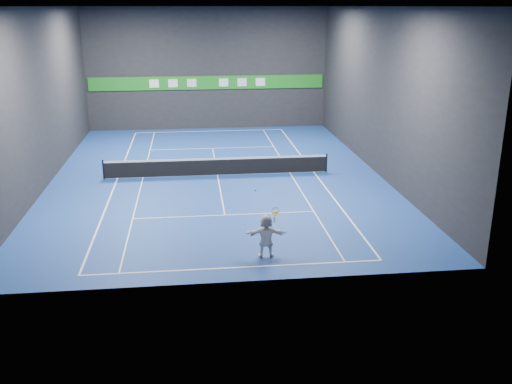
{
  "coord_description": "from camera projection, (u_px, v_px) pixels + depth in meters",
  "views": [
    {
      "loc": [
        -1.39,
        -30.6,
        9.03
      ],
      "look_at": [
        1.27,
        -7.77,
        1.5
      ],
      "focal_mm": 40.0,
      "sensor_mm": 36.0,
      "label": 1
    }
  ],
  "objects": [
    {
      "name": "wall_back",
      "position": [
        207.0,
        69.0,
        42.72
      ],
      "size": [
        18.0,
        0.1,
        9.0
      ],
      "primitive_type": "cube",
      "color": "black",
      "rests_on": "ground"
    },
    {
      "name": "sideline_singles_right",
      "position": [
        290.0,
        173.0,
        32.3
      ],
      "size": [
        0.06,
        23.78,
        0.01
      ],
      "primitive_type": "cube",
      "color": "white",
      "rests_on": "ground"
    },
    {
      "name": "tennis_ball",
      "position": [
        255.0,
        190.0,
        20.89
      ],
      "size": [
        0.07,
        0.07,
        0.07
      ],
      "primitive_type": "sphere",
      "color": "#C3D723",
      "rests_on": "player"
    },
    {
      "name": "sideline_singles_left",
      "position": [
        143.0,
        178.0,
        31.4
      ],
      "size": [
        0.06,
        23.78,
        0.01
      ],
      "primitive_type": "cube",
      "color": "white",
      "rests_on": "ground"
    },
    {
      "name": "baseline_near",
      "position": [
        234.0,
        268.0,
        20.63
      ],
      "size": [
        10.98,
        0.08,
        0.01
      ],
      "primitive_type": "cube",
      "color": "white",
      "rests_on": "ground"
    },
    {
      "name": "service_line_near",
      "position": [
        225.0,
        215.0,
        25.81
      ],
      "size": [
        8.23,
        0.06,
        0.01
      ],
      "primitive_type": "cube",
      "color": "white",
      "rests_on": "ground"
    },
    {
      "name": "center_service_line",
      "position": [
        218.0,
        175.0,
        31.85
      ],
      "size": [
        0.06,
        12.8,
        0.01
      ],
      "primitive_type": "cube",
      "color": "white",
      "rests_on": "ground"
    },
    {
      "name": "player",
      "position": [
        266.0,
        236.0,
        21.3
      ],
      "size": [
        1.58,
        0.6,
        1.68
      ],
      "primitive_type": "imported",
      "rotation": [
        0.0,
        0.0,
        3.07
      ],
      "color": "white",
      "rests_on": "ground"
    },
    {
      "name": "baseline_far",
      "position": [
        209.0,
        131.0,
        43.07
      ],
      "size": [
        10.98,
        0.08,
        0.01
      ],
      "primitive_type": "cube",
      "color": "white",
      "rests_on": "ground"
    },
    {
      "name": "wall_front",
      "position": [
        236.0,
        155.0,
        18.18
      ],
      "size": [
        18.0,
        0.1,
        9.0
      ],
      "primitive_type": "cube",
      "color": "black",
      "rests_on": "ground"
    },
    {
      "name": "sponsor_banner",
      "position": [
        208.0,
        83.0,
        42.97
      ],
      "size": [
        17.64,
        0.11,
        1.0
      ],
      "color": "#1B801F",
      "rests_on": "wall_back"
    },
    {
      "name": "wall_right",
      "position": [
        379.0,
        92.0,
        31.44
      ],
      "size": [
        0.1,
        26.0,
        9.0
      ],
      "primitive_type": "cube",
      "color": "black",
      "rests_on": "ground"
    },
    {
      "name": "wall_left",
      "position": [
        42.0,
        98.0,
        29.46
      ],
      "size": [
        0.1,
        26.0,
        9.0
      ],
      "primitive_type": "cube",
      "color": "black",
      "rests_on": "ground"
    },
    {
      "name": "ground",
      "position": [
        218.0,
        175.0,
        31.85
      ],
      "size": [
        26.0,
        26.0,
        0.0
      ],
      "primitive_type": "plane",
      "color": "navy",
      "rests_on": "ground"
    },
    {
      "name": "tennis_racket",
      "position": [
        275.0,
        212.0,
        21.1
      ],
      "size": [
        0.38,
        0.35,
        0.65
      ],
      "color": "red",
      "rests_on": "player"
    },
    {
      "name": "sideline_doubles_left",
      "position": [
        117.0,
        179.0,
        31.25
      ],
      "size": [
        0.08,
        23.78,
        0.01
      ],
      "primitive_type": "cube",
      "color": "white",
      "rests_on": "ground"
    },
    {
      "name": "service_line_far",
      "position": [
        213.0,
        148.0,
        37.89
      ],
      "size": [
        8.23,
        0.06,
        0.01
      ],
      "primitive_type": "cube",
      "color": "white",
      "rests_on": "ground"
    },
    {
      "name": "sideline_doubles_right",
      "position": [
        314.0,
        172.0,
        32.45
      ],
      "size": [
        0.08,
        23.78,
        0.01
      ],
      "primitive_type": "cube",
      "color": "white",
      "rests_on": "ground"
    },
    {
      "name": "ceiling",
      "position": [
        214.0,
        6.0,
        29.05
      ],
      "size": [
        26.0,
        26.0,
        0.0
      ],
      "primitive_type": "plane",
      "color": "black",
      "rests_on": "ground"
    },
    {
      "name": "tennis_net",
      "position": [
        217.0,
        166.0,
        31.68
      ],
      "size": [
        12.5,
        0.1,
        1.07
      ],
      "color": "black",
      "rests_on": "ground"
    }
  ]
}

